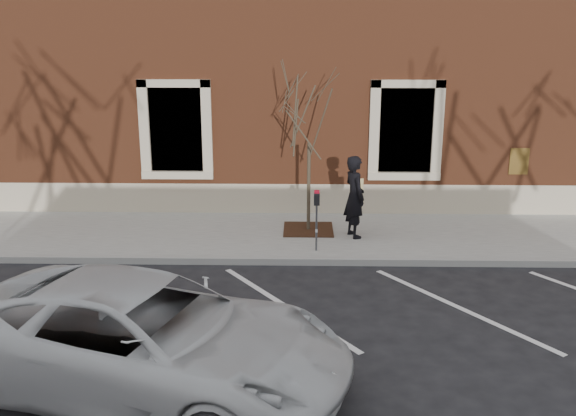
{
  "coord_description": "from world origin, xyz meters",
  "views": [
    {
      "loc": [
        0.3,
        -13.14,
        4.96
      ],
      "look_at": [
        0.0,
        0.6,
        1.1
      ],
      "focal_mm": 40.0,
      "sensor_mm": 36.0,
      "label": 1
    }
  ],
  "objects_px": {
    "sapling": "(309,118)",
    "white_truck": "(144,338)",
    "man": "(355,197)",
    "parking_meter": "(317,209)"
  },
  "relations": [
    {
      "from": "man",
      "to": "sapling",
      "type": "distance_m",
      "value": 2.14
    },
    {
      "from": "sapling",
      "to": "white_truck",
      "type": "relative_size",
      "value": 0.68
    },
    {
      "from": "parking_meter",
      "to": "white_truck",
      "type": "relative_size",
      "value": 0.24
    },
    {
      "from": "man",
      "to": "parking_meter",
      "type": "xyz_separation_m",
      "value": [
        -0.92,
        -1.04,
        -0.01
      ]
    },
    {
      "from": "man",
      "to": "sapling",
      "type": "xyz_separation_m",
      "value": [
        -1.08,
        0.48,
        1.78
      ]
    },
    {
      "from": "parking_meter",
      "to": "sapling",
      "type": "relative_size",
      "value": 0.35
    },
    {
      "from": "parking_meter",
      "to": "sapling",
      "type": "height_order",
      "value": "sapling"
    },
    {
      "from": "man",
      "to": "white_truck",
      "type": "height_order",
      "value": "man"
    },
    {
      "from": "man",
      "to": "parking_meter",
      "type": "height_order",
      "value": "man"
    },
    {
      "from": "white_truck",
      "to": "sapling",
      "type": "bearing_deg",
      "value": -0.61
    }
  ]
}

